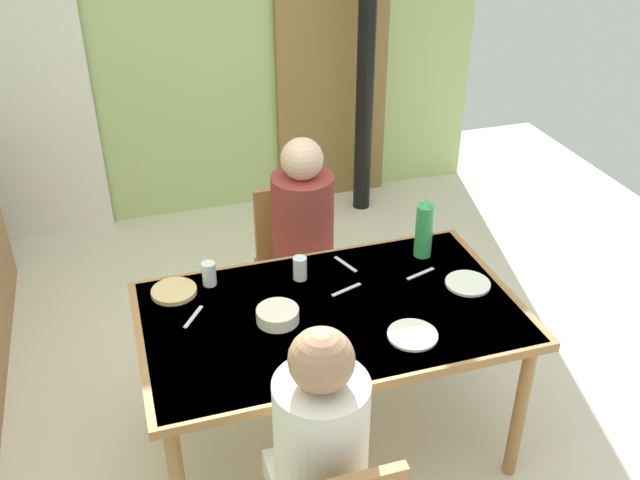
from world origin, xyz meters
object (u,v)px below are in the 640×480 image
Objects in this scene: chair_far_diner at (297,260)px; water_bottle_green_near at (424,229)px; person_near_diner at (320,440)px; person_far_diner at (304,224)px; dining_table at (331,325)px; serving_bowl_center at (278,315)px.

water_bottle_green_near is at bearing 130.99° from chair_far_diner.
person_near_diner is 1.24m from water_bottle_green_near.
chair_far_diner is 1.13× the size of person_far_diner.
dining_table is 2.00× the size of person_near_diner.
person_far_diner reaches higher than dining_table.
dining_table is 0.24m from serving_bowl_center.
person_far_diner is at bearing 90.00° from chair_far_diner.
person_near_diner reaches higher than water_bottle_green_near.
person_near_diner and person_far_diner have the same top height.
dining_table is 0.72m from person_near_diner.
person_far_diner is (0.08, 0.67, 0.10)m from dining_table.
person_near_diner is at bearing -110.87° from dining_table.
person_far_diner is 2.70× the size of water_bottle_green_near.
water_bottle_green_near reaches higher than dining_table.
water_bottle_green_near is (0.45, -0.52, 0.39)m from chair_far_diner.
serving_bowl_center is at bearing 65.74° from person_far_diner.
dining_table is 1.77× the size of chair_far_diner.
serving_bowl_center is (0.03, 0.67, 0.00)m from person_near_diner.
person_near_diner is 0.67m from serving_bowl_center.
person_near_diner is 1.38m from person_far_diner.
chair_far_diner is 1.13× the size of person_near_diner.
person_far_diner reaches higher than serving_bowl_center.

